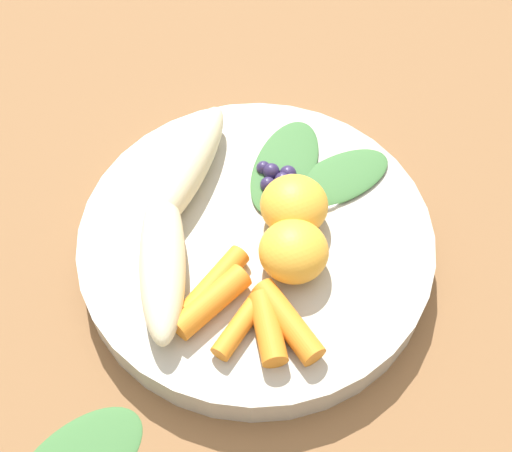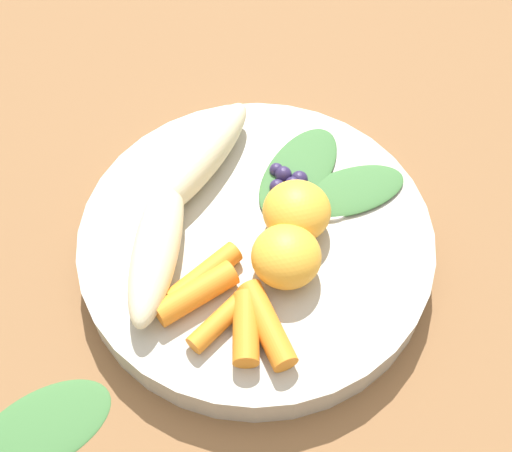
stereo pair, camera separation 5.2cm
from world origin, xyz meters
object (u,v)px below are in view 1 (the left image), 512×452
object	(u,v)px
banana_peeled_left	(163,260)
orange_segment_near	(294,205)
bowl	(256,244)
banana_peeled_right	(186,167)

from	to	relation	value
banana_peeled_left	orange_segment_near	size ratio (longest dim) A/B	2.60
bowl	banana_peeled_right	world-z (taller)	banana_peeled_right
bowl	banana_peeled_right	xyz separation A→B (m)	(-0.04, -0.06, 0.03)
banana_peeled_left	banana_peeled_right	bearing A→B (deg)	167.30
orange_segment_near	banana_peeled_left	bearing A→B (deg)	-51.41
banana_peeled_right	orange_segment_near	distance (m)	0.09
banana_peeled_right	banana_peeled_left	bearing A→B (deg)	12.09
bowl	orange_segment_near	distance (m)	0.05
banana_peeled_left	orange_segment_near	xyz separation A→B (m)	(-0.07, 0.08, 0.00)
bowl	banana_peeled_left	bearing A→B (deg)	-50.48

